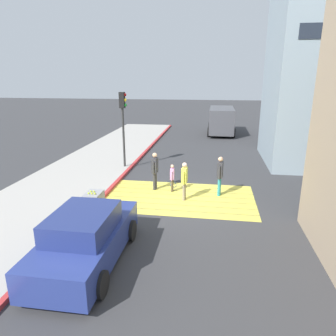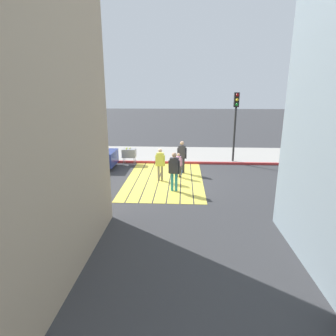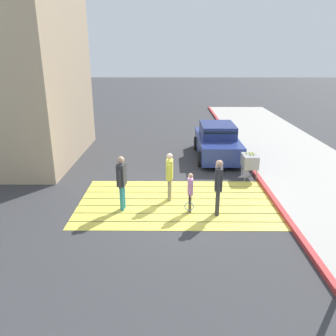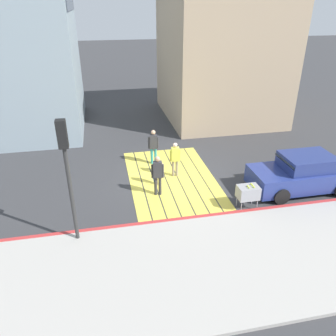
{
  "view_description": "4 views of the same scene",
  "coord_description": "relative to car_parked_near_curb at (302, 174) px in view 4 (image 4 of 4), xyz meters",
  "views": [
    {
      "loc": [
        1.37,
        -12.31,
        5.0
      ],
      "look_at": [
        -0.66,
        1.1,
        0.99
      ],
      "focal_mm": 32.88,
      "sensor_mm": 36.0,
      "label": 1
    },
    {
      "loc": [
        13.5,
        0.92,
        4.29
      ],
      "look_at": [
        0.49,
        0.2,
        0.73
      ],
      "focal_mm": 30.01,
      "sensor_mm": 36.0,
      "label": 2
    },
    {
      "loc": [
        0.2,
        10.18,
        4.7
      ],
      "look_at": [
        0.28,
        -0.03,
        1.19
      ],
      "focal_mm": 35.96,
      "sensor_mm": 36.0,
      "label": 3
    },
    {
      "loc": [
        -12.87,
        2.83,
        7.21
      ],
      "look_at": [
        -0.51,
        0.28,
        0.82
      ],
      "focal_mm": 35.44,
      "sensor_mm": 36.0,
      "label": 4
    }
  ],
  "objects": [
    {
      "name": "pedestrian_adult_side",
      "position": [
        3.7,
        5.7,
        0.29
      ],
      "size": [
        0.27,
        0.51,
        1.75
      ],
      "color": "teal",
      "rests_on": "ground"
    },
    {
      "name": "sidewalk_west",
      "position": [
        -3.6,
        5.16,
        -0.67
      ],
      "size": [
        4.8,
        40.0,
        0.12
      ],
      "primitive_type": "cube",
      "color": "#ADA8A0",
      "rests_on": "ground"
    },
    {
      "name": "tennis_ball_cart",
      "position": [
        -0.9,
        2.82,
        -0.04
      ],
      "size": [
        0.56,
        0.8,
        1.02
      ],
      "color": "#99999E",
      "rests_on": "ground"
    },
    {
      "name": "traffic_light_corner",
      "position": [
        -1.58,
        9.17,
        2.3
      ],
      "size": [
        0.39,
        0.28,
        4.24
      ],
      "color": "#2D2D2D",
      "rests_on": "ground"
    },
    {
      "name": "curb_painted",
      "position": [
        -1.25,
        5.16,
        -0.67
      ],
      "size": [
        0.16,
        40.0,
        0.13
      ],
      "primitive_type": "cube",
      "color": "#BC3333",
      "rests_on": "ground"
    },
    {
      "name": "pedestrian_adult_lead",
      "position": [
        2.23,
        4.97,
        0.22
      ],
      "size": [
        0.24,
        0.48,
        1.64
      ],
      "color": "gray",
      "rests_on": "ground"
    },
    {
      "name": "building_far_north",
      "position": [
        10.5,
        12.19,
        5.69
      ],
      "size": [
        8.0,
        6.04,
        12.85
      ],
      "color": "#8C9EA8",
      "rests_on": "ground"
    },
    {
      "name": "car_parked_near_curb",
      "position": [
        0.0,
        0.0,
        0.0
      ],
      "size": [
        2.0,
        4.31,
        1.57
      ],
      "color": "navy",
      "rests_on": "ground"
    },
    {
      "name": "ground_plane",
      "position": [
        2.0,
        5.16,
        -0.73
      ],
      "size": [
        120.0,
        120.0,
        0.0
      ],
      "primitive_type": "plane",
      "color": "#38383A"
    },
    {
      "name": "crosswalk_stripes",
      "position": [
        2.0,
        5.16,
        -0.73
      ],
      "size": [
        6.4,
        3.8,
        0.01
      ],
      "color": "#EAD64C",
      "rests_on": "ground"
    },
    {
      "name": "building_far_south",
      "position": [
        10.5,
        0.11,
        2.93
      ],
      "size": [
        8.0,
        7.04,
        7.33
      ],
      "color": "tan",
      "rests_on": "ground"
    },
    {
      "name": "pedestrian_adult_trailing",
      "position": [
        0.77,
        6.02,
        0.28
      ],
      "size": [
        0.26,
        0.51,
        1.74
      ],
      "color": "#333338",
      "rests_on": "ground"
    },
    {
      "name": "pedestrian_child_with_racket",
      "position": [
        1.59,
        5.86,
        -0.02
      ],
      "size": [
        0.28,
        0.39,
        1.27
      ],
      "color": "brown",
      "rests_on": "ground"
    }
  ]
}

